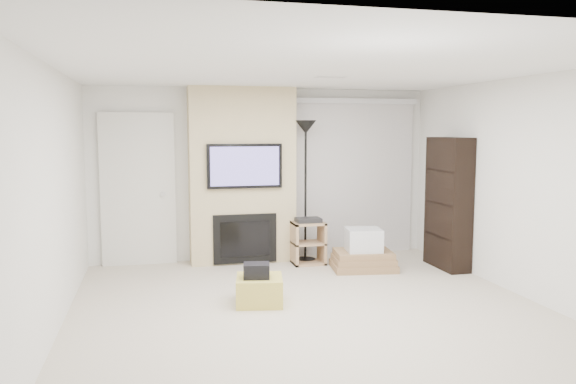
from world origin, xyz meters
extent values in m
cube|color=beige|center=(0.00, 0.00, 0.00)|extent=(5.00, 5.50, 0.00)
cube|color=white|center=(0.00, 0.00, 2.50)|extent=(5.00, 5.50, 0.00)
cube|color=white|center=(0.00, 2.75, 1.25)|extent=(5.00, 0.00, 2.50)
cube|color=white|center=(0.00, -2.75, 1.25)|extent=(5.00, 0.00, 2.50)
cube|color=white|center=(-2.50, 0.00, 1.25)|extent=(0.00, 5.50, 2.50)
cube|color=white|center=(2.50, 0.00, 1.25)|extent=(0.00, 5.50, 2.50)
cube|color=silver|center=(0.40, 0.80, 2.50)|extent=(0.35, 0.18, 0.01)
cube|color=gold|center=(-0.49, 0.53, 0.15)|extent=(0.58, 0.58, 0.30)
cube|color=black|center=(-0.52, 0.49, 0.38)|extent=(0.31, 0.27, 0.16)
cube|color=#CFB987|center=(-0.35, 2.55, 1.25)|extent=(1.50, 0.40, 2.50)
cube|color=black|center=(-0.35, 2.32, 1.40)|extent=(1.05, 0.06, 0.62)
cube|color=#5D5498|center=(-0.35, 2.29, 1.40)|extent=(0.96, 0.00, 0.54)
cube|color=black|center=(-0.35, 2.34, 0.37)|extent=(0.90, 0.04, 0.70)
cube|color=black|center=(-0.35, 2.32, 0.37)|extent=(0.70, 0.02, 0.50)
cube|color=silver|center=(-1.80, 2.71, 1.07)|extent=(1.02, 0.08, 2.14)
cube|color=#B5AB94|center=(-1.80, 2.72, 1.02)|extent=(0.90, 0.05, 2.05)
cylinder|color=silver|center=(-1.46, 2.67, 1.00)|extent=(0.07, 0.06, 0.07)
cube|color=silver|center=(1.40, 2.69, 2.33)|extent=(1.98, 0.10, 0.08)
cube|color=silver|center=(1.40, 2.70, 1.15)|extent=(1.90, 0.03, 2.29)
cylinder|color=black|center=(0.54, 2.35, 0.02)|extent=(0.30, 0.30, 0.03)
cylinder|color=black|center=(0.54, 2.35, 0.97)|extent=(0.03, 0.03, 1.89)
cone|color=black|center=(0.54, 2.35, 1.94)|extent=(0.30, 0.30, 0.19)
cube|color=tan|center=(0.33, 2.18, 0.30)|extent=(0.04, 0.38, 0.60)
cube|color=tan|center=(0.74, 2.18, 0.30)|extent=(0.04, 0.38, 0.60)
cube|color=tan|center=(0.53, 2.18, 0.01)|extent=(0.45, 0.38, 0.03)
cube|color=tan|center=(0.53, 2.18, 0.30)|extent=(0.45, 0.38, 0.03)
cube|color=tan|center=(0.53, 2.18, 0.58)|extent=(0.45, 0.38, 0.03)
cube|color=black|center=(0.53, 2.18, 0.63)|extent=(0.35, 0.25, 0.06)
cube|color=#97724C|center=(1.18, 1.69, 0.05)|extent=(0.92, 0.75, 0.09)
cube|color=#97724C|center=(1.18, 1.69, 0.13)|extent=(0.87, 0.70, 0.08)
cube|color=#97724C|center=(1.18, 1.69, 0.22)|extent=(0.83, 0.65, 0.08)
cube|color=silver|center=(1.18, 1.69, 0.41)|extent=(0.51, 0.47, 0.31)
cube|color=black|center=(2.34, 1.52, 0.90)|extent=(0.30, 0.80, 1.80)
cube|color=black|center=(2.32, 1.52, 0.45)|extent=(0.26, 0.72, 0.02)
cube|color=black|center=(2.32, 1.52, 0.90)|extent=(0.26, 0.72, 0.02)
cube|color=black|center=(2.32, 1.52, 1.35)|extent=(0.26, 0.72, 0.02)
camera|label=1|loc=(-1.59, -5.38, 1.91)|focal=35.00mm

